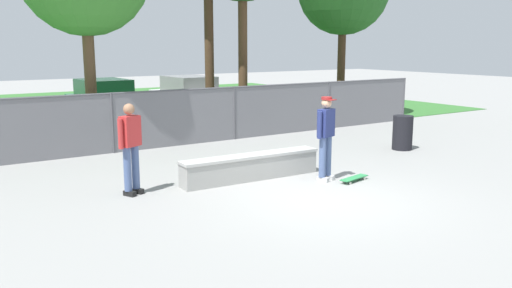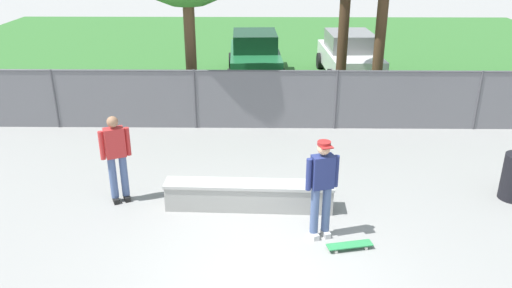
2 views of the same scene
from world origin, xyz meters
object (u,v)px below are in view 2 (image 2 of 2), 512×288
object	(u,v)px
car_green	(255,55)
skateboarder	(322,185)
bystander	(116,155)
car_white	(349,55)
concrete_ledge	(249,195)
skateboard	(350,245)

from	to	relation	value
car_green	skateboarder	bearing A→B (deg)	-83.16
car_green	bystander	world-z (taller)	bystander
skateboarder	car_white	xyz separation A→B (m)	(2.23, 11.05, -0.19)
concrete_ledge	bystander	size ratio (longest dim) A/B	1.83
skateboard	car_white	world-z (taller)	car_white
concrete_ledge	car_white	bearing A→B (deg)	70.74
concrete_ledge	skateboard	bearing A→B (deg)	-37.98
concrete_ledge	skateboarder	xyz separation A→B (m)	(1.29, -0.98, 0.75)
skateboard	car_green	world-z (taller)	car_green
concrete_ledge	car_green	xyz separation A→B (m)	(-0.03, 10.07, 0.56)
skateboarder	car_white	size ratio (longest dim) A/B	0.43
car_green	bystander	bearing A→B (deg)	-104.87
car_green	car_white	bearing A→B (deg)	0.15
concrete_ledge	bystander	xyz separation A→B (m)	(-2.63, 0.29, 0.72)
concrete_ledge	car_white	xyz separation A→B (m)	(3.52, 10.08, 0.56)
car_green	skateboard	bearing A→B (deg)	-81.02
concrete_ledge	skateboard	xyz separation A→B (m)	(1.78, -1.39, -0.21)
bystander	car_white	bearing A→B (deg)	57.87
skateboard	bystander	size ratio (longest dim) A/B	0.45
concrete_ledge	car_green	bearing A→B (deg)	90.17
car_green	car_white	size ratio (longest dim) A/B	1.00
skateboarder	car_green	world-z (taller)	skateboarder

